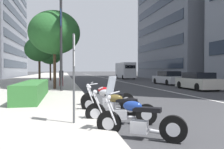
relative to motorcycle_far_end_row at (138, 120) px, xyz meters
The scene contains 16 objects.
sidewalk_right_plaza 30.14m from the motorcycle_far_end_row, 10.79° to the left, with size 160.00×10.35×0.15m, color #B2ADA3.
lane_centre_stripe 35.13m from the motorcycle_far_end_row, ahead, with size 110.00×0.16×0.01m, color silver.
motorcycle_far_end_row is the anchor object (origin of this frame).
motorcycle_mid_row 1.50m from the motorcycle_far_end_row, ahead, with size 0.88×2.06×1.09m.
motorcycle_nearest_camera 2.89m from the motorcycle_far_end_row, ahead, with size 1.36×1.92×1.11m.
motorcycle_by_sign_pole 4.29m from the motorcycle_far_end_row, ahead, with size 0.72×2.21×1.10m.
car_lead_in_lane 14.80m from the motorcycle_far_end_row, 37.37° to the right, with size 4.23×1.90×1.40m.
car_approaching_light 20.77m from the motorcycle_far_end_row, 27.50° to the right, with size 4.70×1.98×1.46m.
delivery_van_ahead 35.69m from the motorcycle_far_end_row, 14.59° to the right, with size 6.11×2.25×2.85m.
parking_sign_by_curb 2.29m from the motorcycle_far_end_row, 47.67° to the left, with size 0.32×0.06×2.46m.
street_lamp_with_banners 12.40m from the motorcycle_far_end_row, ahead, with size 1.26×2.50×8.71m.
clipped_hedge_bed 8.14m from the motorcycle_far_end_row, 23.70° to the left, with size 6.34×1.10×0.85m, color #337033.
street_tree_near_plaza_corner 13.98m from the motorcycle_far_end_row, 10.36° to the left, with size 3.93×3.93×6.00m.
street_tree_mid_sidewalk 20.34m from the motorcycle_far_end_row, 12.05° to the left, with size 2.96×2.96×4.84m.
street_tree_far_plaza 27.95m from the motorcycle_far_end_row, ahead, with size 3.27×3.27×5.01m.
pedestrian_on_plaza 16.23m from the motorcycle_far_end_row, ahead, with size 0.47×0.40×1.60m.
Camera 1 is at (-4.71, 7.66, 1.62)m, focal length 36.80 mm.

